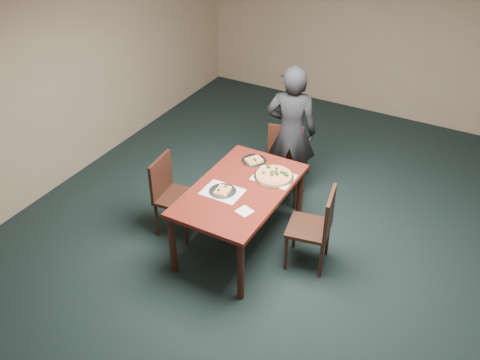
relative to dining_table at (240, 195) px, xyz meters
The scene contains 13 objects.
ground 0.79m from the dining_table, 19.95° to the right, with size 8.00×8.00×0.00m, color black.
room_shell 1.17m from the dining_table, 19.95° to the right, with size 8.00×8.00×8.00m.
dining_table is the anchor object (origin of this frame).
chair_far 1.08m from the dining_table, 89.93° to the left, with size 0.53×0.53×0.91m.
chair_left 0.81m from the dining_table, behind, with size 0.46×0.46×0.91m.
chair_right 0.84m from the dining_table, ahead, with size 0.49×0.49×0.91m.
diner 1.22m from the dining_table, 89.24° to the left, with size 0.60×0.40×1.65m, color black.
placemat_main 0.42m from the dining_table, 58.34° to the left, with size 0.42×0.32×0.00m, color white.
placemat_near 0.21m from the dining_table, 130.52° to the right, with size 0.40×0.30×0.00m, color white.
pizza_pan 0.43m from the dining_table, 58.36° to the left, with size 0.42×0.42×0.07m.
slice_plate_near 0.22m from the dining_table, 130.59° to the right, with size 0.28×0.28×0.05m.
slice_plate_far 0.55m from the dining_table, 102.44° to the left, with size 0.28×0.28×0.06m.
napkin 0.41m from the dining_table, 54.54° to the right, with size 0.14×0.14×0.01m, color white.
Camera 1 is at (1.75, -3.76, 3.89)m, focal length 40.00 mm.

